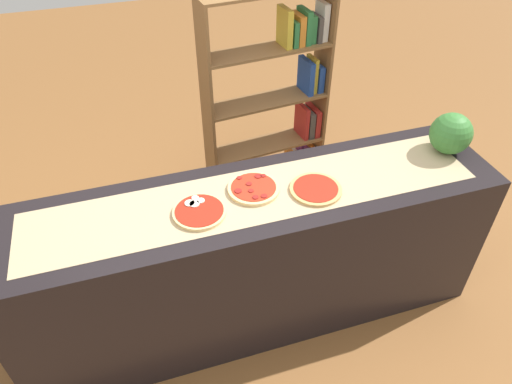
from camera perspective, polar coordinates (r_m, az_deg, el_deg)
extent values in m
plane|color=brown|center=(2.96, 0.00, -13.98)|extent=(12.00, 12.00, 0.00)
cube|color=black|center=(2.60, 0.00, -8.06)|extent=(2.51, 0.59, 0.91)
cube|color=tan|center=(2.28, 0.00, -0.37)|extent=(2.22, 0.41, 0.00)
cylinder|color=#E5C17F|center=(2.19, -6.89, -2.41)|extent=(0.25, 0.25, 0.02)
cylinder|color=#AD2314|center=(2.18, -6.91, -2.22)|extent=(0.23, 0.23, 0.00)
cylinder|color=#EFE5CC|center=(2.22, -7.51, -1.36)|extent=(0.05, 0.05, 0.00)
cylinder|color=#EFE5CC|center=(2.23, -6.74, -1.04)|extent=(0.04, 0.04, 0.00)
cylinder|color=#EFE5CC|center=(2.25, -7.40, -0.72)|extent=(0.03, 0.03, 0.00)
cylinder|color=#EFE5CC|center=(2.22, -8.07, -1.34)|extent=(0.05, 0.05, 0.00)
cylinder|color=#E5C17F|center=(2.30, -0.30, 0.43)|extent=(0.26, 0.26, 0.02)
cylinder|color=red|center=(2.30, -0.30, 0.63)|extent=(0.22, 0.22, 0.00)
cylinder|color=maroon|center=(2.36, 0.89, 2.00)|extent=(0.03, 0.03, 0.00)
cylinder|color=maroon|center=(2.24, 0.98, -0.48)|extent=(0.03, 0.03, 0.00)
cylinder|color=maroon|center=(2.27, -0.62, 0.15)|extent=(0.03, 0.03, 0.00)
cylinder|color=maroon|center=(2.31, -0.87, 1.00)|extent=(0.03, 0.03, 0.00)
cylinder|color=maroon|center=(2.23, -0.07, -0.63)|extent=(0.03, 0.03, 0.00)
cylinder|color=maroon|center=(2.35, -2.05, 1.74)|extent=(0.03, 0.03, 0.00)
cylinder|color=maroon|center=(2.27, -2.18, 0.14)|extent=(0.04, 0.04, 0.00)
cylinder|color=maroon|center=(2.36, 0.25, 1.94)|extent=(0.03, 0.03, 0.00)
cylinder|color=tan|center=(2.32, 7.26, 0.34)|extent=(0.26, 0.26, 0.01)
cylinder|color=#AD2314|center=(2.31, 7.28, 0.50)|extent=(0.22, 0.22, 0.00)
sphere|color=#387A33|center=(2.72, 22.60, 6.58)|extent=(0.22, 0.22, 0.22)
cube|color=brown|center=(3.56, 7.83, 12.32)|extent=(0.05, 0.24, 1.51)
cube|color=brown|center=(3.24, -5.90, 9.46)|extent=(0.05, 0.24, 1.51)
cube|color=brown|center=(3.79, 1.10, 1.12)|extent=(0.88, 0.33, 0.02)
cube|color=orange|center=(3.86, 6.58, 4.18)|extent=(0.05, 0.20, 0.25)
cube|color=#753384|center=(3.85, 6.03, 3.97)|extent=(0.05, 0.16, 0.24)
cube|color=#753384|center=(3.84, 5.47, 3.76)|extent=(0.04, 0.18, 0.23)
cube|color=silver|center=(3.83, 4.96, 3.49)|extent=(0.05, 0.15, 0.21)
cube|color=orange|center=(3.80, 4.33, 3.41)|extent=(0.06, 0.20, 0.22)
cube|color=brown|center=(3.57, 1.18, 5.79)|extent=(0.88, 0.33, 0.02)
cube|color=#B22823|center=(3.67, 6.91, 8.68)|extent=(0.06, 0.20, 0.22)
cube|color=#47423D|center=(3.64, 6.20, 8.48)|extent=(0.06, 0.19, 0.21)
cube|color=#B22823|center=(3.61, 5.59, 8.64)|extent=(0.05, 0.18, 0.26)
cube|color=brown|center=(3.37, 1.26, 11.03)|extent=(0.88, 0.33, 0.02)
cube|color=#234799|center=(3.49, 7.37, 13.72)|extent=(0.06, 0.17, 0.19)
cube|color=gold|center=(3.46, 6.80, 14.07)|extent=(0.04, 0.14, 0.25)
cube|color=#234799|center=(3.44, 6.09, 13.87)|extent=(0.06, 0.19, 0.24)
cube|color=brown|center=(3.21, 1.36, 16.87)|extent=(0.88, 0.33, 0.02)
cube|color=silver|center=(3.34, 8.00, 19.90)|extent=(0.06, 0.13, 0.25)
cube|color=#47423D|center=(3.33, 7.24, 19.21)|extent=(0.05, 0.16, 0.17)
cube|color=#2D753D|center=(3.31, 6.56, 19.23)|extent=(0.05, 0.14, 0.18)
cube|color=#2D753D|center=(3.28, 5.86, 19.45)|extent=(0.06, 0.17, 0.22)
cube|color=orange|center=(3.26, 5.07, 19.15)|extent=(0.06, 0.16, 0.20)
cube|color=#2D753D|center=(3.25, 4.32, 18.80)|extent=(0.05, 0.17, 0.16)
cube|color=gold|center=(3.21, 3.51, 19.37)|extent=(0.06, 0.17, 0.25)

